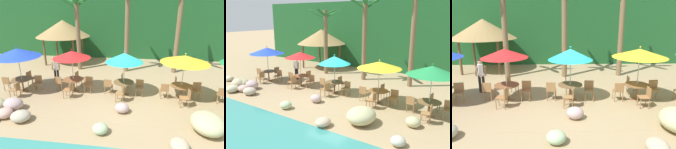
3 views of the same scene
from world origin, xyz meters
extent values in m
plane|color=tan|center=(0.00, 0.00, 0.00)|extent=(120.00, 120.00, 0.00)
cube|color=tan|center=(0.00, 0.00, 0.00)|extent=(18.00, 5.20, 0.01)
cube|color=#1E5628|center=(0.00, 9.00, 3.00)|extent=(28.00, 2.40, 6.00)
ellipsoid|color=#C5AC8B|center=(2.21, -3.78, 0.19)|extent=(0.64, 0.76, 0.38)
ellipsoid|color=#BFBB86|center=(3.45, -2.60, 0.37)|extent=(1.27, 1.47, 0.74)
ellipsoid|color=#CEA397|center=(-5.00, -2.75, 0.21)|extent=(0.68, 0.70, 0.43)
ellipsoid|color=#B1A68F|center=(-4.13, -2.90, 0.23)|extent=(0.83, 0.76, 0.46)
ellipsoid|color=#ADC594|center=(-0.63, -3.26, 0.20)|extent=(0.61, 0.60, 0.40)
ellipsoid|color=#BA9E9D|center=(-5.01, -2.08, 0.30)|extent=(0.90, 0.76, 0.59)
ellipsoid|color=#BCA09D|center=(0.06, -1.65, 0.23)|extent=(0.65, 0.58, 0.46)
cylinder|color=silver|center=(-5.76, -0.07, 1.18)|extent=(0.04, 0.04, 2.35)
cone|color=blue|center=(-5.76, -0.07, 2.25)|extent=(2.48, 2.48, 0.45)
sphere|color=blue|center=(-5.76, -0.07, 2.56)|extent=(0.07, 0.07, 0.07)
cube|color=brown|center=(-5.76, -0.07, 0.01)|extent=(0.60, 0.12, 0.03)
cube|color=brown|center=(-5.76, -0.07, 0.01)|extent=(0.12, 0.60, 0.03)
cylinder|color=brown|center=(-5.76, -0.07, 0.37)|extent=(0.09, 0.09, 0.71)
cylinder|color=brown|center=(-5.76, -0.07, 0.72)|extent=(1.10, 1.10, 0.03)
cylinder|color=#9E7042|center=(-4.71, -0.12, 0.23)|extent=(0.04, 0.04, 0.45)
cylinder|color=#9E7042|center=(-5.07, -0.17, 0.23)|extent=(0.04, 0.04, 0.45)
cylinder|color=#9E7042|center=(-4.76, 0.23, 0.23)|extent=(0.04, 0.04, 0.45)
cylinder|color=#9E7042|center=(-5.11, 0.19, 0.23)|extent=(0.04, 0.04, 0.45)
cube|color=#9E7042|center=(-4.91, 0.03, 0.47)|extent=(0.47, 0.47, 0.03)
cube|color=#9E7042|center=(-4.94, 0.23, 0.66)|extent=(0.42, 0.09, 0.42)
cylinder|color=#9E7042|center=(-5.45, 0.93, 0.23)|extent=(0.04, 0.04, 0.45)
cylinder|color=#9E7042|center=(-5.49, 0.57, 0.23)|extent=(0.04, 0.04, 0.45)
cylinder|color=#9E7042|center=(-5.80, 0.97, 0.23)|extent=(0.04, 0.04, 0.45)
cylinder|color=#9E7042|center=(-5.85, 0.62, 0.23)|extent=(0.04, 0.04, 0.45)
cube|color=#9E7042|center=(-5.65, 0.77, 0.47)|extent=(0.47, 0.47, 0.03)
cube|color=#9E7042|center=(-5.85, 0.80, 0.66)|extent=(0.09, 0.42, 0.42)
cylinder|color=#9E7042|center=(-6.79, 0.09, 0.23)|extent=(0.04, 0.04, 0.45)
cylinder|color=#9E7042|center=(-6.43, 0.09, 0.23)|extent=(0.04, 0.04, 0.45)
cylinder|color=#9E7042|center=(-6.78, -0.27, 0.23)|extent=(0.04, 0.04, 0.45)
cylinder|color=#9E7042|center=(-6.42, -0.26, 0.23)|extent=(0.04, 0.04, 0.45)
cube|color=#9E7042|center=(-6.61, -0.09, 0.47)|extent=(0.43, 0.43, 0.03)
cube|color=#9E7042|center=(-6.60, -0.29, 0.66)|extent=(0.42, 0.04, 0.42)
cylinder|color=#9E7042|center=(-5.85, -1.11, 0.23)|extent=(0.04, 0.04, 0.45)
cylinder|color=#9E7042|center=(-5.88, -0.76, 0.23)|extent=(0.04, 0.04, 0.45)
cylinder|color=#9E7042|center=(-5.49, -1.08, 0.23)|extent=(0.04, 0.04, 0.45)
cylinder|color=#9E7042|center=(-5.52, -0.73, 0.23)|extent=(0.04, 0.04, 0.45)
cube|color=#9E7042|center=(-5.68, -0.92, 0.47)|extent=(0.45, 0.45, 0.03)
cube|color=#9E7042|center=(-5.49, -0.90, 0.66)|extent=(0.07, 0.42, 0.42)
cylinder|color=silver|center=(-2.85, 0.29, 1.13)|extent=(0.04, 0.04, 2.26)
cone|color=red|center=(-2.85, 0.29, 2.16)|extent=(2.04, 2.04, 0.39)
sphere|color=red|center=(-2.85, 0.29, 2.43)|extent=(0.07, 0.07, 0.07)
cube|color=brown|center=(-2.85, 0.29, 0.01)|extent=(0.60, 0.12, 0.03)
cube|color=brown|center=(-2.85, 0.29, 0.01)|extent=(0.12, 0.60, 0.03)
cylinder|color=brown|center=(-2.85, 0.29, 0.37)|extent=(0.09, 0.09, 0.71)
cylinder|color=brown|center=(-2.85, 0.29, 0.72)|extent=(1.10, 1.10, 0.03)
cylinder|color=#9E7042|center=(-1.84, 0.05, 0.23)|extent=(0.04, 0.04, 0.45)
cylinder|color=#9E7042|center=(-2.19, 0.07, 0.23)|extent=(0.04, 0.04, 0.45)
cylinder|color=#9E7042|center=(-1.82, 0.41, 0.23)|extent=(0.04, 0.04, 0.45)
cylinder|color=#9E7042|center=(-2.17, 0.43, 0.23)|extent=(0.04, 0.04, 0.45)
cube|color=#9E7042|center=(-2.01, 0.24, 0.47)|extent=(0.44, 0.44, 0.03)
cube|color=#9E7042|center=(-1.99, 0.44, 0.66)|extent=(0.42, 0.06, 0.42)
cylinder|color=#9E7042|center=(-2.54, 1.28, 0.23)|extent=(0.04, 0.04, 0.45)
cylinder|color=#9E7042|center=(-2.59, 0.93, 0.23)|extent=(0.04, 0.04, 0.45)
cylinder|color=#9E7042|center=(-2.89, 1.33, 0.23)|extent=(0.04, 0.04, 0.45)
cylinder|color=#9E7042|center=(-2.94, 0.98, 0.23)|extent=(0.04, 0.04, 0.45)
cube|color=#9E7042|center=(-2.74, 1.13, 0.47)|extent=(0.47, 0.47, 0.03)
cube|color=#9E7042|center=(-2.94, 1.16, 0.66)|extent=(0.09, 0.42, 0.42)
cylinder|color=#9E7042|center=(-3.86, 0.57, 0.23)|extent=(0.04, 0.04, 0.45)
cylinder|color=#9E7042|center=(-3.50, 0.53, 0.23)|extent=(0.04, 0.04, 0.45)
cylinder|color=#9E7042|center=(-3.90, 0.21, 0.23)|extent=(0.04, 0.04, 0.45)
cylinder|color=#9E7042|center=(-3.54, 0.18, 0.23)|extent=(0.04, 0.04, 0.45)
cube|color=#9E7042|center=(-3.70, 0.37, 0.47)|extent=(0.46, 0.46, 0.03)
cube|color=#9E7042|center=(-3.72, 0.17, 0.66)|extent=(0.42, 0.08, 0.42)
cylinder|color=#9E7042|center=(-3.10, -0.73, 0.23)|extent=(0.04, 0.04, 0.45)
cylinder|color=#9E7042|center=(-3.07, -0.37, 0.23)|extent=(0.04, 0.04, 0.45)
cylinder|color=#9E7042|center=(-2.74, -0.75, 0.23)|extent=(0.04, 0.04, 0.45)
cylinder|color=#9E7042|center=(-2.72, -0.39, 0.23)|extent=(0.04, 0.04, 0.45)
cube|color=#9E7042|center=(-2.91, -0.56, 0.47)|extent=(0.44, 0.44, 0.03)
cube|color=#9E7042|center=(-2.71, -0.57, 0.66)|extent=(0.06, 0.42, 0.42)
cylinder|color=silver|center=(-0.02, 0.24, 1.10)|extent=(0.04, 0.04, 2.20)
cone|color=teal|center=(-0.02, 0.24, 2.10)|extent=(1.96, 1.96, 0.47)
sphere|color=teal|center=(-0.02, 0.24, 2.41)|extent=(0.07, 0.07, 0.07)
cube|color=brown|center=(-0.02, 0.24, 0.01)|extent=(0.60, 0.12, 0.03)
cube|color=brown|center=(-0.02, 0.24, 0.01)|extent=(0.12, 0.60, 0.03)
cylinder|color=brown|center=(-0.02, 0.24, 0.37)|extent=(0.09, 0.09, 0.71)
cylinder|color=brown|center=(-0.02, 0.24, 0.72)|extent=(1.10, 1.10, 0.03)
cylinder|color=#9E7042|center=(1.00, -0.01, 0.23)|extent=(0.04, 0.04, 0.45)
cylinder|color=#9E7042|center=(0.64, 0.02, 0.23)|extent=(0.04, 0.04, 0.45)
cylinder|color=#9E7042|center=(1.02, 0.35, 0.23)|extent=(0.04, 0.04, 0.45)
cylinder|color=#9E7042|center=(0.67, 0.37, 0.23)|extent=(0.04, 0.04, 0.45)
cube|color=#9E7042|center=(0.83, 0.18, 0.47)|extent=(0.45, 0.45, 0.03)
cube|color=#9E7042|center=(0.85, 0.38, 0.66)|extent=(0.42, 0.07, 0.42)
cylinder|color=#9E7042|center=(0.20, 1.27, 0.23)|extent=(0.04, 0.04, 0.45)
cylinder|color=#9E7042|center=(0.19, 0.91, 0.23)|extent=(0.04, 0.04, 0.45)
cylinder|color=#9E7042|center=(-0.15, 1.28, 0.23)|extent=(0.04, 0.04, 0.45)
cylinder|color=#9E7042|center=(-0.17, 0.92, 0.23)|extent=(0.04, 0.04, 0.45)
cube|color=#9E7042|center=(0.02, 1.09, 0.47)|extent=(0.44, 0.44, 0.03)
cube|color=#9E7042|center=(-0.18, 1.10, 0.66)|extent=(0.05, 0.42, 0.42)
cylinder|color=#9E7042|center=(-1.02, 0.53, 0.23)|extent=(0.04, 0.04, 0.45)
cylinder|color=#9E7042|center=(-0.67, 0.49, 0.23)|extent=(0.04, 0.04, 0.45)
cylinder|color=#9E7042|center=(-1.06, 0.17, 0.23)|extent=(0.04, 0.04, 0.45)
cylinder|color=#9E7042|center=(-0.70, 0.13, 0.23)|extent=(0.04, 0.04, 0.45)
cube|color=#9E7042|center=(-0.86, 0.33, 0.47)|extent=(0.46, 0.46, 0.03)
cube|color=#9E7042|center=(-0.88, 0.13, 0.66)|extent=(0.42, 0.08, 0.42)
cylinder|color=#9E7042|center=(-0.34, -0.75, 0.23)|extent=(0.04, 0.04, 0.45)
cylinder|color=#9E7042|center=(-0.29, -0.40, 0.23)|extent=(0.04, 0.04, 0.45)
cylinder|color=#9E7042|center=(0.02, -0.80, 0.23)|extent=(0.04, 0.04, 0.45)
cylinder|color=#9E7042|center=(0.07, -0.45, 0.23)|extent=(0.04, 0.04, 0.45)
cube|color=#9E7042|center=(-0.13, -0.60, 0.47)|extent=(0.47, 0.47, 0.03)
cube|color=#9E7042|center=(0.06, -0.62, 0.66)|extent=(0.09, 0.42, 0.42)
cylinder|color=silver|center=(2.98, 0.15, 1.13)|extent=(0.04, 0.04, 2.26)
cone|color=yellow|center=(2.98, 0.15, 2.16)|extent=(2.37, 2.37, 0.37)
sphere|color=yellow|center=(2.98, 0.15, 2.42)|extent=(0.07, 0.07, 0.07)
cube|color=brown|center=(2.98, 0.15, 0.01)|extent=(0.60, 0.12, 0.03)
cube|color=brown|center=(2.98, 0.15, 0.01)|extent=(0.12, 0.60, 0.03)
cylinder|color=brown|center=(2.98, 0.15, 0.37)|extent=(0.09, 0.09, 0.71)
cylinder|color=brown|center=(2.98, 0.15, 0.72)|extent=(1.10, 1.10, 0.03)
cylinder|color=#9E7042|center=(4.01, 0.02, 0.23)|extent=(0.04, 0.04, 0.45)
cylinder|color=#9E7042|center=(3.66, 0.01, 0.23)|extent=(0.04, 0.04, 0.45)
cylinder|color=#9E7042|center=(3.99, 0.38, 0.23)|extent=(0.04, 0.04, 0.45)
cylinder|color=#9E7042|center=(3.64, 0.36, 0.23)|extent=(0.04, 0.04, 0.45)
cube|color=#9E7042|center=(3.82, 0.19, 0.47)|extent=(0.44, 0.44, 0.03)
cube|color=#9E7042|center=(3.81, 0.39, 0.66)|extent=(0.42, 0.06, 0.42)
cylinder|color=#9E7042|center=(3.23, 1.16, 0.23)|extent=(0.04, 0.04, 0.45)
cylinder|color=#9E7042|center=(3.21, 0.81, 0.23)|extent=(0.04, 0.04, 0.45)
cylinder|color=#9E7042|center=(2.88, 1.19, 0.23)|extent=(0.04, 0.04, 0.45)
cylinder|color=#9E7042|center=(2.85, 0.83, 0.23)|extent=(0.04, 0.04, 0.45)
cube|color=#9E7042|center=(3.04, 1.00, 0.47)|extent=(0.45, 0.45, 0.03)
cube|color=#9E7042|center=(2.84, 1.01, 0.66)|extent=(0.07, 0.42, 0.42)
cylinder|color=#9E7042|center=(1.94, 0.31, 0.23)|extent=(0.04, 0.04, 0.45)
cylinder|color=#9E7042|center=(2.30, 0.32, 0.23)|extent=(0.04, 0.04, 0.45)
cylinder|color=#9E7042|center=(1.95, -0.05, 0.23)|extent=(0.04, 0.04, 0.45)
cylinder|color=#9E7042|center=(2.31, -0.04, 0.23)|extent=(0.04, 0.04, 0.45)
cube|color=#9E7042|center=(2.13, 0.13, 0.47)|extent=(0.43, 0.43, 0.03)
cube|color=#9E7042|center=(2.13, -0.06, 0.66)|extent=(0.42, 0.04, 0.42)
cylinder|color=#9E7042|center=(2.79, -0.88, 0.23)|extent=(0.04, 0.04, 0.45)
cylinder|color=#9E7042|center=(2.80, -0.52, 0.23)|extent=(0.04, 0.04, 0.45)
cylinder|color=#9E7042|center=(3.15, -0.88, 0.23)|extent=(0.04, 0.04, 0.45)
cylinder|color=#9E7042|center=(3.15, -0.52, 0.23)|extent=(0.04, 0.04, 0.45)
cube|color=#9E7042|center=(2.97, -0.70, 0.47)|extent=(0.42, 0.42, 0.03)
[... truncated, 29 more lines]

